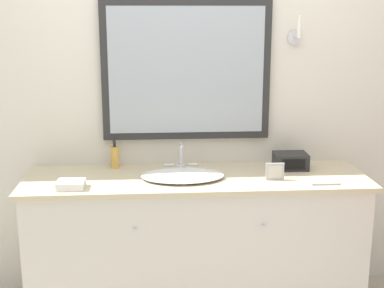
{
  "coord_description": "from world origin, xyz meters",
  "views": [
    {
      "loc": [
        -0.23,
        -2.72,
        1.81
      ],
      "look_at": [
        -0.02,
        0.33,
        1.06
      ],
      "focal_mm": 50.0,
      "sensor_mm": 36.0,
      "label": 1
    }
  ],
  "objects_px": {
    "appliance_box": "(291,161)",
    "picture_frame": "(275,172)",
    "soap_bottle": "(115,157)",
    "sink_basin": "(183,175)"
  },
  "relations": [
    {
      "from": "appliance_box",
      "to": "picture_frame",
      "type": "height_order",
      "value": "picture_frame"
    },
    {
      "from": "soap_bottle",
      "to": "appliance_box",
      "type": "xyz_separation_m",
      "value": [
        1.1,
        -0.09,
        -0.02
      ]
    },
    {
      "from": "sink_basin",
      "to": "soap_bottle",
      "type": "relative_size",
      "value": 2.77
    },
    {
      "from": "appliance_box",
      "to": "soap_bottle",
      "type": "bearing_deg",
      "value": 175.16
    },
    {
      "from": "sink_basin",
      "to": "soap_bottle",
      "type": "distance_m",
      "value": 0.48
    },
    {
      "from": "appliance_box",
      "to": "sink_basin",
      "type": "bearing_deg",
      "value": -167.99
    },
    {
      "from": "soap_bottle",
      "to": "picture_frame",
      "type": "height_order",
      "value": "soap_bottle"
    },
    {
      "from": "soap_bottle",
      "to": "picture_frame",
      "type": "relative_size",
      "value": 1.67
    },
    {
      "from": "sink_basin",
      "to": "appliance_box",
      "type": "bearing_deg",
      "value": 12.01
    },
    {
      "from": "soap_bottle",
      "to": "sink_basin",
      "type": "bearing_deg",
      "value": -29.99
    }
  ]
}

